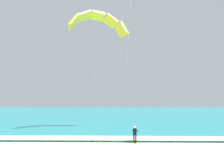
% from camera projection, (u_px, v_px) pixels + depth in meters
% --- Properties ---
extents(sea, '(200.00, 120.00, 0.20)m').
position_uv_depth(sea, '(128.00, 112.00, 81.32)').
color(sea, teal).
rests_on(sea, ground).
extents(surf_foam, '(200.00, 2.66, 0.04)m').
position_uv_depth(surf_foam, '(156.00, 138.00, 22.81)').
color(surf_foam, white).
rests_on(surf_foam, sea).
extents(surfboard, '(0.87, 1.47, 0.09)m').
position_uv_depth(surfboard, '(135.00, 143.00, 21.26)').
color(surfboard, yellow).
rests_on(surfboard, ground).
extents(kitesurfer, '(0.63, 0.63, 1.69)m').
position_uv_depth(kitesurfer, '(135.00, 134.00, 21.39)').
color(kitesurfer, black).
rests_on(kitesurfer, ground).
extents(kite_primary, '(8.92, 11.15, 16.55)m').
position_uv_depth(kite_primary, '(98.00, 21.00, 32.33)').
color(kite_primary, yellow).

